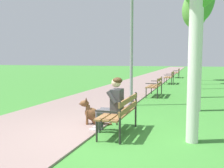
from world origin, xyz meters
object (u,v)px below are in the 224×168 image
dog_brown (94,115)px  birch_tree_sixth (195,11)px  park_bench_far (170,76)px  park_bench_mid (156,85)px  person_seated_on_near_bench (112,103)px  birch_tree_fifth (198,4)px  park_bench_furthest (177,72)px  park_bench_near (121,111)px  lamp_post_near (132,45)px

dog_brown → birch_tree_sixth: bearing=81.6°
park_bench_far → dog_brown: park_bench_far is taller
park_bench_mid → birch_tree_sixth: birch_tree_sixth is taller
park_bench_far → person_seated_on_near_bench: person_seated_on_near_bench is taller
park_bench_mid → birch_tree_fifth: (1.74, 6.36, 4.75)m
park_bench_furthest → birch_tree_sixth: (1.42, -2.84, 4.89)m
park_bench_far → park_bench_furthest: same height
park_bench_far → person_seated_on_near_bench: 12.23m
park_bench_mid → person_seated_on_near_bench: size_ratio=1.20×
park_bench_near → park_bench_mid: (-0.12, 6.04, 0.00)m
person_seated_on_near_bench → birch_tree_fifth: size_ratio=0.19×
person_seated_on_near_bench → dog_brown: 0.86m
park_bench_mid → park_bench_furthest: 12.42m
park_bench_near → dog_brown: 0.98m
park_bench_furthest → lamp_post_near: (-0.61, -14.99, 1.63)m
birch_tree_fifth → birch_tree_sixth: 3.23m
person_seated_on_near_bench → birch_tree_sixth: size_ratio=0.18×
park_bench_mid → park_bench_near: bearing=-88.9°
lamp_post_near → park_bench_far: bearing=86.4°
park_bench_far → birch_tree_sixth: size_ratio=0.22×
park_bench_mid → birch_tree_sixth: (1.54, 9.58, 4.89)m
park_bench_far → dog_brown: bearing=-93.7°
birch_tree_fifth → lamp_post_near: bearing=-104.1°
person_seated_on_near_bench → lamp_post_near: bearing=96.8°
park_bench_near → dog_brown: bearing=150.2°
birch_tree_fifth → birch_tree_sixth: bearing=93.6°
park_bench_far → lamp_post_near: (-0.55, -8.79, 1.63)m
park_bench_mid → park_bench_far: same height
park_bench_far → person_seated_on_near_bench: bearing=-90.7°
park_bench_mid → park_bench_far: 6.22m
park_bench_mid → person_seated_on_near_bench: (-0.09, -6.00, 0.17)m
park_bench_mid → dog_brown: bearing=-97.2°
person_seated_on_near_bench → lamp_post_near: 3.76m
birch_tree_sixth → birch_tree_fifth: bearing=-86.4°
park_bench_furthest → birch_tree_fifth: size_ratio=0.22×
dog_brown → birch_tree_fifth: size_ratio=0.12×
park_bench_near → park_bench_furthest: size_ratio=1.00×
park_bench_far → park_bench_furthest: bearing=89.5°
person_seated_on_near_bench → birch_tree_sixth: bearing=84.0°
park_bench_mid → birch_tree_sixth: bearing=80.9°
person_seated_on_near_bench → lamp_post_near: size_ratio=0.30×
person_seated_on_near_bench → park_bench_mid: bearing=89.2°
birch_tree_fifth → birch_tree_sixth: (-0.20, 3.22, 0.14)m
park_bench_far → birch_tree_sixth: 6.12m
lamp_post_near → birch_tree_sixth: bearing=80.5°
park_bench_near → park_bench_far: 12.26m
park_bench_mid → dog_brown: (-0.71, -5.57, -0.25)m
person_seated_on_near_bench → lamp_post_near: lamp_post_near is taller
park_bench_near → park_bench_far: bearing=90.3°
lamp_post_near → birch_tree_sixth: size_ratio=0.61×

